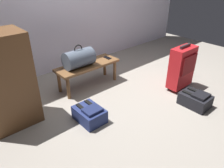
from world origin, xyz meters
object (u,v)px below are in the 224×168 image
(backpack_dark, at_px, (195,99))
(side_cabinet, at_px, (5,82))
(bench, at_px, (88,67))
(duffel_bag_slate, at_px, (79,58))
(backpack_navy, at_px, (90,114))
(cell_phone, at_px, (107,58))
(suitcase_upright_red, at_px, (182,67))

(backpack_dark, relative_size, side_cabinet, 0.35)
(bench, relative_size, duffel_bag_slate, 2.27)
(side_cabinet, bearing_deg, backpack_navy, -40.35)
(cell_phone, distance_m, suitcase_upright_red, 1.17)
(bench, distance_m, backpack_navy, 0.92)
(backpack_dark, xyz_separation_m, side_cabinet, (-1.97, 1.28, 0.46))
(backpack_navy, bearing_deg, suitcase_upright_red, -10.09)
(bench, distance_m, backpack_dark, 1.62)
(cell_phone, bearing_deg, bench, 178.56)
(backpack_dark, bearing_deg, cell_phone, 104.62)
(suitcase_upright_red, bearing_deg, bench, 135.01)
(side_cabinet, bearing_deg, backpack_dark, -32.99)
(bench, bearing_deg, backpack_navy, -125.13)
(backpack_navy, bearing_deg, cell_phone, 38.73)
(bench, distance_m, cell_phone, 0.39)
(backpack_dark, xyz_separation_m, backpack_navy, (-1.27, 0.68, 0.00))
(duffel_bag_slate, distance_m, side_cabinet, 1.08)
(cell_phone, bearing_deg, suitcase_upright_red, -58.13)
(duffel_bag_slate, bearing_deg, backpack_navy, -116.74)
(cell_phone, xyz_separation_m, suitcase_upright_red, (0.62, -0.99, -0.01))
(backpack_dark, height_order, side_cabinet, side_cabinet)
(duffel_bag_slate, relative_size, backpack_dark, 1.16)
(backpack_navy, bearing_deg, backpack_dark, -28.32)
(suitcase_upright_red, bearing_deg, side_cabinet, 158.73)
(cell_phone, bearing_deg, side_cabinet, -175.34)
(cell_phone, bearing_deg, backpack_dark, -75.38)
(cell_phone, xyz_separation_m, side_cabinet, (-1.60, -0.13, 0.17))
(bench, height_order, suitcase_upright_red, suitcase_upright_red)
(bench, bearing_deg, cell_phone, -1.44)
(cell_phone, bearing_deg, duffel_bag_slate, 178.95)
(backpack_dark, bearing_deg, duffel_bag_slate, 122.41)
(bench, height_order, cell_phone, cell_phone)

